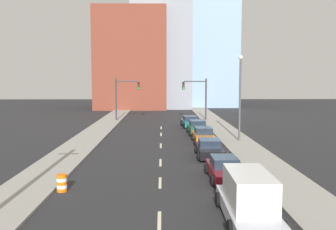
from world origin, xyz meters
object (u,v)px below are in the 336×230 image
object	(u,v)px
traffic_signal_left	(123,94)
traffic_barrel	(62,183)
street_lamp	(240,92)
sedan_green	(197,128)
box_truck_silver	(248,198)
sedan_teal	(190,122)
traffic_signal_right	(199,94)
sedan_black	(209,149)
sedan_maroon	(224,169)
sedan_orange	(203,136)

from	to	relation	value
traffic_signal_left	traffic_barrel	bearing A→B (deg)	-89.76
street_lamp	sedan_green	xyz separation A→B (m)	(-3.62, 4.97, -4.15)
box_truck_silver	sedan_green	size ratio (longest dim) A/B	1.20
sedan_teal	traffic_barrel	bearing A→B (deg)	-111.82
traffic_signal_right	sedan_black	world-z (taller)	traffic_signal_right
traffic_barrel	sedan_maroon	xyz separation A→B (m)	(9.28, 2.27, 0.17)
traffic_signal_left	sedan_orange	size ratio (longest dim) A/B	1.37
box_truck_silver	sedan_orange	size ratio (longest dim) A/B	1.29
sedan_orange	sedan_teal	xyz separation A→B (m)	(-0.43, 11.53, -0.03)
traffic_signal_left	traffic_signal_right	distance (m)	10.98
box_truck_silver	sedan_black	bearing A→B (deg)	90.63
box_truck_silver	sedan_black	distance (m)	13.40
traffic_barrel	sedan_orange	world-z (taller)	sedan_orange
traffic_signal_right	sedan_black	size ratio (longest dim) A/B	1.31
box_truck_silver	sedan_green	bearing A→B (deg)	90.31
traffic_signal_left	sedan_black	distance (m)	26.63
sedan_maroon	sedan_black	distance (m)	6.62
street_lamp	sedan_black	xyz separation A→B (m)	(-3.78, -6.94, -4.20)
street_lamp	traffic_signal_left	bearing A→B (deg)	126.48
traffic_signal_right	sedan_orange	distance (m)	18.55
sedan_teal	box_truck_silver	bearing A→B (deg)	-92.97
traffic_signal_left	sedan_black	size ratio (longest dim) A/B	1.31
sedan_maroon	sedan_green	distance (m)	18.54
traffic_barrel	sedan_maroon	bearing A→B (deg)	13.72
traffic_signal_left	sedan_orange	world-z (taller)	traffic_signal_left
sedan_maroon	sedan_teal	xyz separation A→B (m)	(-0.25, 24.65, 0.00)
sedan_orange	box_truck_silver	bearing A→B (deg)	-91.31
box_truck_silver	sedan_teal	size ratio (longest dim) A/B	1.21
street_lamp	sedan_teal	bearing A→B (deg)	109.75
sedan_green	box_truck_silver	bearing A→B (deg)	-91.68
traffic_signal_left	sedan_teal	size ratio (longest dim) A/B	1.30
traffic_signal_right	street_lamp	size ratio (longest dim) A/B	0.73
traffic_barrel	sedan_teal	distance (m)	28.39
street_lamp	sedan_teal	size ratio (longest dim) A/B	1.78
traffic_barrel	sedan_black	bearing A→B (deg)	43.95
sedan_teal	traffic_signal_right	bearing A→B (deg)	71.56
box_truck_silver	sedan_maroon	size ratio (longest dim) A/B	1.26
traffic_signal_left	sedan_black	world-z (taller)	traffic_signal_left
sedan_maroon	traffic_barrel	bearing A→B (deg)	-166.84
box_truck_silver	sedan_black	world-z (taller)	box_truck_silver
traffic_barrel	sedan_black	xyz separation A→B (m)	(9.22, 8.89, 0.17)
sedan_black	traffic_barrel	bearing A→B (deg)	-135.01
street_lamp	box_truck_silver	size ratio (longest dim) A/B	1.47
traffic_signal_right	sedan_orange	xyz separation A→B (m)	(-1.38, -18.22, -3.22)
sedan_orange	sedan_teal	distance (m)	11.54
sedan_orange	sedan_teal	world-z (taller)	sedan_orange
traffic_signal_left	traffic_signal_right	xyz separation A→B (m)	(10.98, 0.00, 0.00)
traffic_signal_right	sedan_green	distance (m)	13.28
sedan_maroon	sedan_green	bearing A→B (deg)	89.11
street_lamp	sedan_maroon	xyz separation A→B (m)	(-3.72, -13.57, -4.21)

